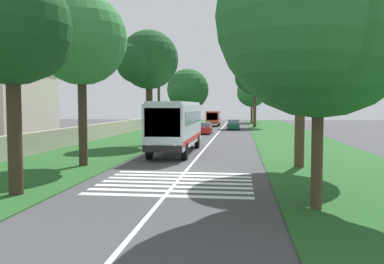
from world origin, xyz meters
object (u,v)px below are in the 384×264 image
trailing_car_0 (204,128)px  trailing_car_1 (233,125)px  roadside_tree_left_1 (187,90)px  roadside_tree_right_1 (254,77)px  trailing_minibus_0 (213,117)px  utility_pole (159,103)px  roadside_tree_right_0 (313,20)px  roadside_tree_right_2 (251,93)px  roadside_tree_left_2 (9,31)px  roadside_tree_left_3 (147,62)px  roadside_tree_right_3 (299,23)px  coach_bus (177,124)px  roadside_tree_left_0 (79,43)px

trailing_car_0 → trailing_car_1: same height
roadside_tree_left_1 → roadside_tree_right_1: (-0.26, -10.62, 2.07)m
trailing_minibus_0 → utility_pole: 32.33m
roadside_tree_right_0 → roadside_tree_right_2: (70.10, 0.30, -0.20)m
trailing_minibus_0 → utility_pole: bearing=174.7°
trailing_car_1 → roadside_tree_left_2: bearing=170.4°
roadside_tree_left_3 → roadside_tree_right_3: size_ratio=0.90×
roadside_tree_left_1 → coach_bus: bearing=-173.7°
trailing_car_1 → roadside_tree_left_1: (5.74, 7.59, 5.25)m
roadside_tree_right_1 → trailing_car_1: bearing=151.1°
roadside_tree_left_3 → roadside_tree_right_3: bearing=-136.3°
trailing_car_1 → roadside_tree_left_3: (-25.05, 6.98, 6.57)m
roadside_tree_left_0 → utility_pole: bearing=-5.5°
coach_bus → trailing_minibus_0: coach_bus is taller
trailing_car_1 → roadside_tree_left_1: 10.87m
roadside_tree_right_1 → utility_pole: roadside_tree_right_1 is taller
roadside_tree_left_0 → roadside_tree_right_3: size_ratio=0.88×
trailing_car_0 → roadside_tree_left_2: 36.07m
roadside_tree_left_2 → roadside_tree_right_0: roadside_tree_right_0 is taller
roadside_tree_left_2 → roadside_tree_right_2: bearing=-8.8°
trailing_car_0 → roadside_tree_right_0: 37.28m
trailing_car_1 → roadside_tree_left_2: size_ratio=0.50×
coach_bus → roadside_tree_right_0: roadside_tree_right_0 is taller
trailing_minibus_0 → roadside_tree_right_2: size_ratio=0.65×
roadside_tree_right_2 → utility_pole: size_ratio=1.31×
utility_pole → trailing_car_1: bearing=-16.3°
roadside_tree_right_1 → roadside_tree_right_2: size_ratio=1.22×
roadside_tree_left_0 → roadside_tree_right_1: 44.42m
roadside_tree_left_0 → roadside_tree_left_1: (43.27, -0.44, -1.09)m
roadside_tree_left_0 → roadside_tree_right_2: (61.55, -11.09, -0.97)m
coach_bus → roadside_tree_left_2: roadside_tree_left_2 is taller
roadside_tree_right_2 → roadside_tree_right_3: (-60.74, -1.10, 1.93)m
trailing_car_1 → roadside_tree_right_3: bearing=-173.5°
roadside_tree_left_0 → coach_bus: bearing=-31.6°
trailing_car_0 → roadside_tree_right_0: (-36.23, -6.79, 5.56)m
roadside_tree_left_0 → roadside_tree_left_2: 7.74m
roadside_tree_right_0 → coach_bus: bearing=23.9°
roadside_tree_right_0 → utility_pole: 25.84m
trailing_car_1 → roadside_tree_left_1: size_ratio=0.46×
roadside_tree_left_2 → roadside_tree_right_3: 14.68m
trailing_car_0 → roadside_tree_right_3: bearing=-164.2°
roadside_tree_right_2 → utility_pole: (-46.37, 9.62, -2.34)m
coach_bus → roadside_tree_left_3: size_ratio=1.13×
trailing_car_1 → roadside_tree_right_2: (24.02, -3.06, 5.36)m
trailing_car_1 → roadside_tree_right_3: roadside_tree_right_3 is taller
roadside_tree_right_2 → roadside_tree_right_3: bearing=-179.0°
roadside_tree_left_1 → trailing_minibus_0: bearing=-44.8°
coach_bus → roadside_tree_right_0: 17.68m
trailing_car_0 → roadside_tree_right_0: size_ratio=0.44×
trailing_minibus_0 → roadside_tree_left_0: roadside_tree_left_0 is taller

